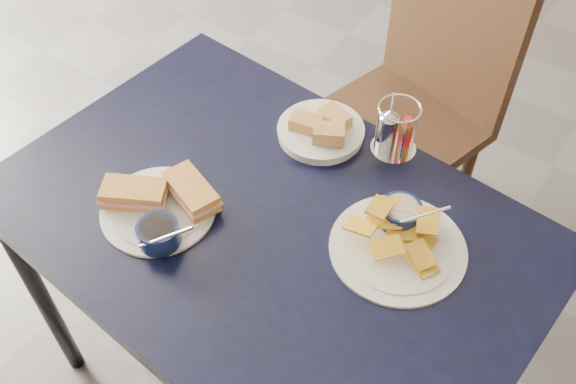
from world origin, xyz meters
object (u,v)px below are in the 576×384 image
Objects in this scene: chair_far at (413,90)px; condiment_caddy at (394,131)px; sandwich_plate at (161,206)px; dining_table at (267,237)px; bread_basket at (321,130)px; plantain_plate at (399,235)px.

chair_far reaches higher than condiment_caddy.
sandwich_plate is (-0.19, -0.91, 0.22)m from chair_far.
bread_basket reaches higher than dining_table.
bread_basket is at bearing -159.74° from condiment_caddy.
chair_far is 3.22× the size of sandwich_plate.
condiment_caddy is (0.12, 0.35, 0.12)m from dining_table.
condiment_caddy reaches higher than dining_table.
sandwich_plate is at bearing -154.41° from plantain_plate.
sandwich_plate reaches higher than dining_table.
condiment_caddy is at bearing 120.66° from plantain_plate.
dining_table is at bearing -158.23° from plantain_plate.
dining_table is 4.38× the size of plantain_plate.
sandwich_plate is at bearing -101.68° from chair_far.
condiment_caddy is (-0.14, 0.24, 0.04)m from plantain_plate.
chair_far is at bearing 90.82° from dining_table.
bread_basket is 1.55× the size of condiment_caddy.
condiment_caddy is at bearing 55.09° from sandwich_plate.
plantain_plate is at bearing 21.77° from dining_table.
chair_far is 3.34× the size of plantain_plate.
dining_table is at bearing 30.35° from sandwich_plate.
sandwich_plate reaches higher than bread_basket.
sandwich_plate is 0.44m from bread_basket.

